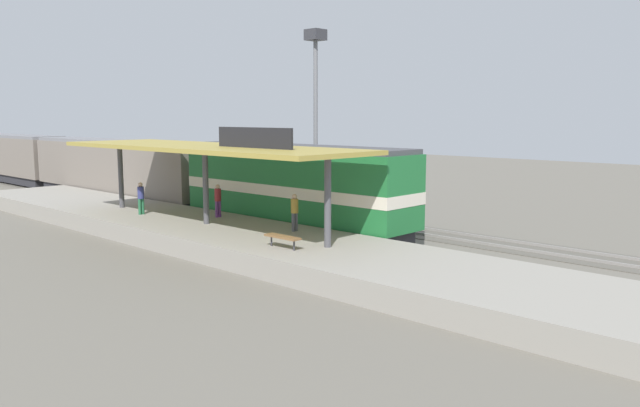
% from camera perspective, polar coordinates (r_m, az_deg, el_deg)
% --- Properties ---
extents(ground_plane, '(120.00, 120.00, 0.00)m').
position_cam_1_polar(ground_plane, '(35.47, -1.60, -1.95)').
color(ground_plane, '#666056').
extents(track_near, '(3.20, 110.00, 0.16)m').
position_cam_1_polar(track_near, '(34.09, -3.98, -2.32)').
color(track_near, '#565249').
rests_on(track_near, ground).
extents(track_far, '(3.20, 110.00, 0.16)m').
position_cam_1_polar(track_far, '(37.32, 1.21, -1.41)').
color(track_far, '#565249').
rests_on(track_far, ground).
extents(platform, '(6.00, 44.00, 0.90)m').
position_cam_1_polar(platform, '(31.14, -10.22, -2.63)').
color(platform, gray).
rests_on(platform, ground).
extents(station_canopy, '(5.20, 18.00, 4.70)m').
position_cam_1_polar(station_canopy, '(30.59, -10.30, 4.89)').
color(station_canopy, '#47474C').
rests_on(station_canopy, platform).
extents(platform_bench, '(0.44, 1.70, 0.50)m').
position_cam_1_polar(platform_bench, '(24.90, -3.42, -3.07)').
color(platform_bench, '#333338').
rests_on(platform_bench, platform).
extents(locomotive, '(2.93, 14.43, 4.44)m').
position_cam_1_polar(locomotive, '(32.78, -2.42, 1.49)').
color(locomotive, '#28282D').
rests_on(locomotive, track_near).
extents(passenger_carriage_front, '(2.90, 20.00, 4.24)m').
position_cam_1_polar(passenger_carriage_front, '(47.32, -17.85, 2.98)').
color(passenger_carriage_front, '#28282D').
rests_on(passenger_carriage_front, track_near).
extents(passenger_carriage_rear, '(2.90, 20.00, 4.24)m').
position_cam_1_polar(passenger_carriage_rear, '(66.26, -26.62, 3.84)').
color(passenger_carriage_rear, '#28282D').
rests_on(passenger_carriage_rear, track_near).
extents(light_mast, '(1.10, 1.10, 11.70)m').
position_cam_1_polar(light_mast, '(42.30, -0.41, 11.07)').
color(light_mast, slate).
rests_on(light_mast, ground).
extents(person_waiting, '(0.34, 0.34, 1.71)m').
position_cam_1_polar(person_waiting, '(28.45, -2.32, -0.63)').
color(person_waiting, '#4C4C51').
rests_on(person_waiting, platform).
extents(person_walking, '(0.34, 0.34, 1.71)m').
position_cam_1_polar(person_walking, '(34.66, -15.93, 0.61)').
color(person_walking, '#23603D').
rests_on(person_walking, platform).
extents(person_boarding, '(0.34, 0.34, 1.71)m').
position_cam_1_polar(person_boarding, '(32.83, -9.24, 0.42)').
color(person_boarding, '#663375').
rests_on(person_boarding, platform).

